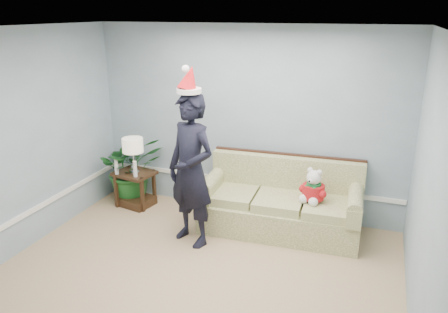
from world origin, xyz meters
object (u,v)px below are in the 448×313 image
man (191,171)px  sofa (281,205)px  teddy_bear (313,190)px  table_lamp (133,147)px  houseplant (132,168)px  side_table (136,192)px

man → sofa: bearing=58.8°
teddy_bear → table_lamp: bearing=-160.6°
houseplant → teddy_bear: (2.85, -0.27, 0.15)m
table_lamp → man: 1.41m
side_table → houseplant: bearing=131.4°
table_lamp → man: size_ratio=0.28×
teddy_bear → side_table: bearing=-161.7°
sofa → side_table: (-2.27, -0.00, -0.14)m
side_table → teddy_bear: teddy_bear is taller
sofa → man: 1.38m
sofa → man: bearing=-146.7°
side_table → man: size_ratio=0.33×
side_table → teddy_bear: size_ratio=1.40×
table_lamp → houseplant: (-0.18, 0.21, -0.43)m
side_table → table_lamp: bearing=-53.7°
man → teddy_bear: man is taller
man → teddy_bear: 1.58m
man → houseplant: bearing=170.8°
side_table → table_lamp: table_lamp is taller
side_table → teddy_bear: bearing=-2.2°
sofa → man: man is taller
side_table → sofa: bearing=0.1°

